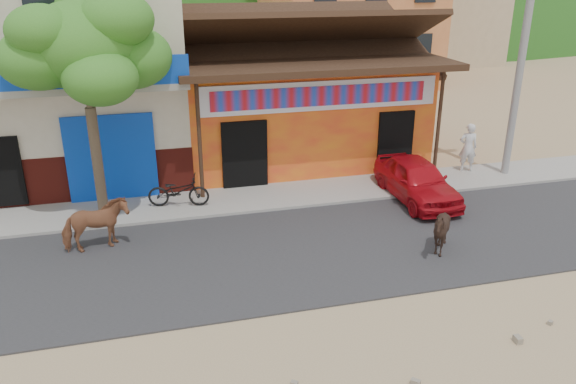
# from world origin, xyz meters

# --- Properties ---
(ground) EXTENTS (120.00, 120.00, 0.00)m
(ground) POSITION_xyz_m (0.00, 0.00, 0.00)
(ground) COLOR #9E825B
(ground) RESTS_ON ground
(road) EXTENTS (60.00, 5.00, 0.04)m
(road) POSITION_xyz_m (0.00, 2.50, 0.02)
(road) COLOR #28282B
(road) RESTS_ON ground
(sidewalk) EXTENTS (60.00, 2.00, 0.12)m
(sidewalk) POSITION_xyz_m (0.00, 6.00, 0.06)
(sidewalk) COLOR gray
(sidewalk) RESTS_ON ground
(dance_club) EXTENTS (8.00, 6.00, 3.60)m
(dance_club) POSITION_xyz_m (2.00, 10.00, 1.80)
(dance_club) COLOR orange
(dance_club) RESTS_ON ground
(cafe_building) EXTENTS (7.00, 6.00, 7.00)m
(cafe_building) POSITION_xyz_m (-5.50, 10.00, 3.50)
(cafe_building) COLOR beige
(cafe_building) RESTS_ON ground
(tree) EXTENTS (3.00, 3.00, 6.00)m
(tree) POSITION_xyz_m (-4.60, 5.80, 3.12)
(tree) COLOR #2D721E
(tree) RESTS_ON sidewalk
(utility_pole) EXTENTS (0.24, 0.24, 8.00)m
(utility_pole) POSITION_xyz_m (8.20, 6.00, 4.12)
(utility_pole) COLOR gray
(utility_pole) RESTS_ON sidewalk
(cow_tan) EXTENTS (1.68, 1.05, 1.32)m
(cow_tan) POSITION_xyz_m (-4.65, 3.80, 0.70)
(cow_tan) COLOR #995E3D
(cow_tan) RESTS_ON road
(cow_dark) EXTENTS (1.22, 1.13, 1.16)m
(cow_dark) POSITION_xyz_m (3.34, 1.53, 0.62)
(cow_dark) COLOR black
(cow_dark) RESTS_ON road
(red_car) EXTENTS (1.47, 3.65, 1.24)m
(red_car) POSITION_xyz_m (4.34, 4.80, 0.66)
(red_car) COLOR #B50C16
(red_car) RESTS_ON road
(scooter) EXTENTS (1.82, 0.94, 0.91)m
(scooter) POSITION_xyz_m (-2.53, 5.88, 0.57)
(scooter) COLOR black
(scooter) RESTS_ON sidewalk
(pedestrian) EXTENTS (0.68, 0.55, 1.63)m
(pedestrian) POSITION_xyz_m (7.05, 6.53, 0.93)
(pedestrian) COLOR silver
(pedestrian) RESTS_ON sidewalk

